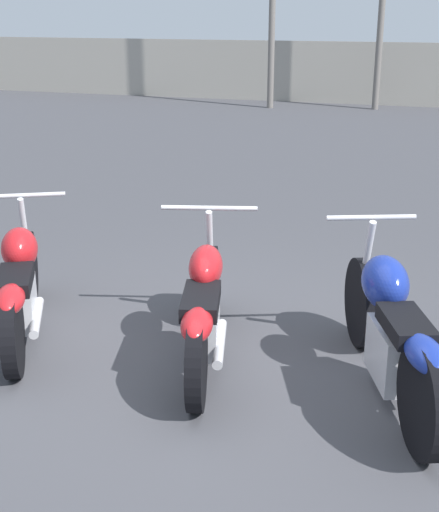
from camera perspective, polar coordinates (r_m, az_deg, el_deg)
ground_plane at (r=5.06m, az=-2.07°, el=-9.02°), size 60.00×60.00×0.00m
fence_back at (r=19.38m, az=14.07°, el=13.91°), size 40.00×0.04×1.59m
motorcycle_slot_0 at (r=5.59m, az=-15.67°, el=-2.28°), size 1.11×1.79×0.97m
motorcycle_slot_1 at (r=5.00m, az=-1.23°, el=-4.10°), size 0.83×1.93×0.98m
motorcycle_slot_2 at (r=4.69m, az=13.56°, el=-5.77°), size 0.95×1.96×1.03m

